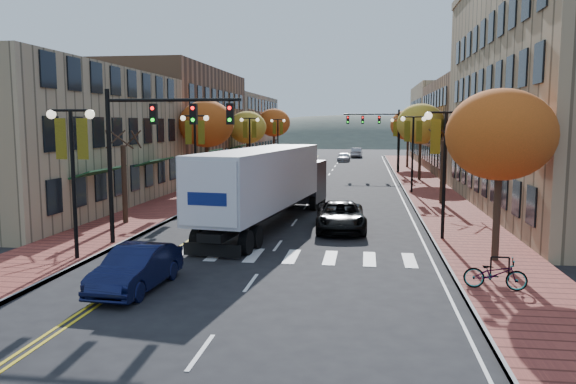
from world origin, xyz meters
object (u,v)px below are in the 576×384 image
(bicycle, at_px, (495,274))
(semi_truck, at_px, (270,181))
(navy_sedan, at_px, (136,268))
(black_suv, at_px, (341,216))

(bicycle, bearing_deg, semi_truck, 48.73)
(semi_truck, xyz_separation_m, navy_sedan, (-2.40, -12.24, -1.72))
(navy_sedan, relative_size, bicycle, 2.25)
(navy_sedan, distance_m, black_suv, 12.94)
(semi_truck, distance_m, black_suv, 4.31)
(navy_sedan, height_order, bicycle, navy_sedan)
(black_suv, bearing_deg, bicycle, -65.55)
(semi_truck, bearing_deg, navy_sedan, -93.26)
(navy_sedan, height_order, black_suv, black_suv)
(semi_truck, height_order, bicycle, semi_truck)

